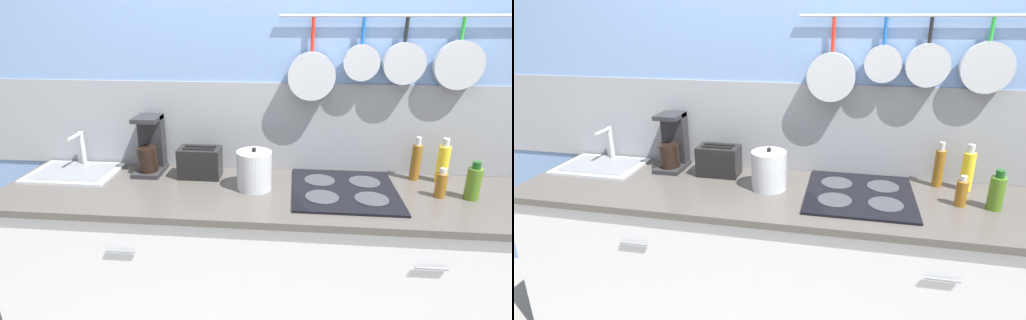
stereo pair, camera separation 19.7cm
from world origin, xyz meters
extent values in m
cube|color=#7293C6|center=(0.00, 0.37, 1.30)|extent=(7.20, 0.06, 2.60)
cube|color=gray|center=(0.00, 0.36, 1.13)|extent=(7.20, 0.07, 0.50)
cylinder|color=#B7BABF|center=(0.61, 0.31, 1.73)|extent=(1.23, 0.02, 0.02)
cylinder|color=red|center=(0.17, 0.31, 1.64)|extent=(0.02, 0.02, 0.17)
cylinder|color=#B7BABF|center=(0.17, 0.28, 1.43)|extent=(0.25, 0.07, 0.25)
cylinder|color=#1959B2|center=(0.42, 0.31, 1.65)|extent=(0.02, 0.02, 0.13)
cylinder|color=#B7BABF|center=(0.42, 0.29, 1.50)|extent=(0.18, 0.05, 0.18)
cylinder|color=black|center=(0.63, 0.31, 1.66)|extent=(0.02, 0.02, 0.12)
cylinder|color=#B7BABF|center=(0.63, 0.28, 1.50)|extent=(0.21, 0.05, 0.21)
cylinder|color=green|center=(0.90, 0.31, 1.67)|extent=(0.02, 0.02, 0.11)
cylinder|color=#B7BABF|center=(0.90, 0.29, 1.49)|extent=(0.24, 0.04, 0.24)
cube|color=silver|center=(0.00, 0.00, 0.42)|extent=(2.79, 0.61, 0.85)
cylinder|color=slate|center=(-0.70, -0.32, 0.70)|extent=(0.14, 0.01, 0.01)
cylinder|color=slate|center=(0.70, -0.32, 0.70)|extent=(0.14, 0.01, 0.01)
cube|color=#4C4742|center=(0.00, 0.00, 0.87)|extent=(2.83, 0.65, 0.03)
cube|color=#B7BABF|center=(-1.14, 0.14, 0.89)|extent=(0.47, 0.33, 0.01)
cube|color=slate|center=(-1.14, 0.14, 0.90)|extent=(0.40, 0.27, 0.00)
cylinder|color=#B7BABF|center=(-1.14, 0.26, 0.99)|extent=(0.03, 0.03, 0.21)
cylinder|color=#B7BABF|center=(-1.14, 0.20, 1.09)|extent=(0.02, 0.13, 0.02)
cube|color=#262628|center=(-0.72, 0.20, 0.90)|extent=(0.15, 0.21, 0.02)
cube|color=#262628|center=(-0.72, 0.27, 1.04)|extent=(0.14, 0.07, 0.32)
cylinder|color=black|center=(-0.72, 0.18, 0.98)|extent=(0.11, 0.11, 0.14)
cube|color=#262628|center=(-0.72, 0.22, 1.19)|extent=(0.14, 0.16, 0.02)
cube|color=black|center=(-0.42, 0.17, 0.97)|extent=(0.23, 0.14, 0.17)
cube|color=black|center=(-0.42, 0.15, 1.05)|extent=(0.17, 0.02, 0.00)
cube|color=black|center=(-0.42, 0.20, 1.05)|extent=(0.17, 0.02, 0.00)
cube|color=black|center=(-0.54, 0.17, 1.00)|extent=(0.02, 0.02, 0.02)
cylinder|color=#B7BABF|center=(-0.11, 0.04, 0.98)|extent=(0.18, 0.18, 0.20)
sphere|color=black|center=(-0.11, 0.04, 1.09)|extent=(0.02, 0.02, 0.02)
cube|color=black|center=(0.35, 0.04, 0.89)|extent=(0.52, 0.53, 0.01)
cylinder|color=#38383D|center=(0.23, -0.06, 0.90)|extent=(0.16, 0.16, 0.00)
cylinder|color=#38383D|center=(0.47, -0.06, 0.90)|extent=(0.16, 0.16, 0.00)
cylinder|color=#38383D|center=(0.23, 0.15, 0.90)|extent=(0.16, 0.16, 0.00)
cylinder|color=#38383D|center=(0.47, 0.15, 0.90)|extent=(0.16, 0.16, 0.00)
cylinder|color=#8C5919|center=(0.75, 0.24, 0.98)|extent=(0.05, 0.05, 0.20)
cylinder|color=beige|center=(0.75, 0.24, 1.10)|extent=(0.03, 0.03, 0.04)
cylinder|color=#8C5919|center=(0.81, 0.02, 0.95)|extent=(0.05, 0.05, 0.12)
cylinder|color=beige|center=(0.81, 0.02, 1.02)|extent=(0.03, 0.03, 0.03)
cylinder|color=yellow|center=(0.88, 0.22, 0.98)|extent=(0.06, 0.06, 0.20)
cylinder|color=beige|center=(0.88, 0.22, 1.10)|extent=(0.03, 0.03, 0.04)
cylinder|color=#4C721E|center=(0.96, 0.01, 0.96)|extent=(0.07, 0.07, 0.16)
cylinder|color=#194C19|center=(0.96, 0.01, 1.06)|extent=(0.04, 0.04, 0.03)
camera|label=1|loc=(0.08, -1.85, 1.72)|focal=28.00mm
camera|label=2|loc=(0.28, -1.82, 1.72)|focal=28.00mm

